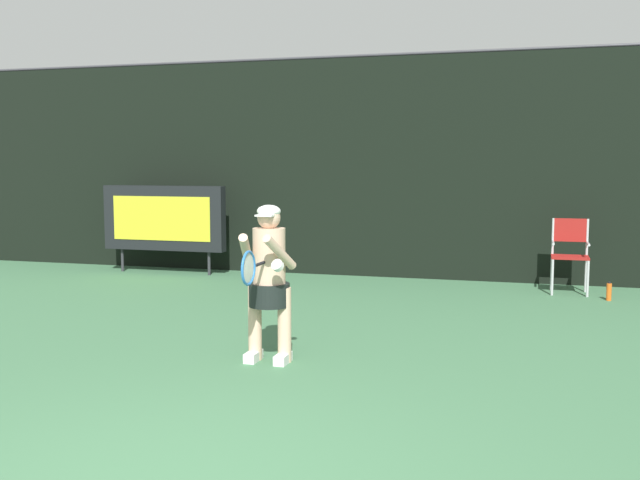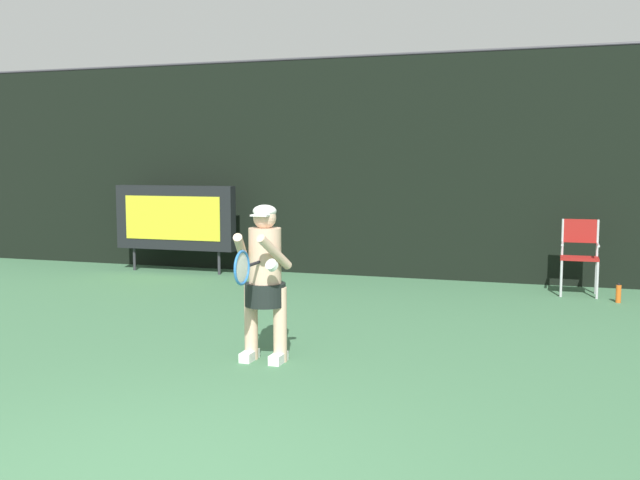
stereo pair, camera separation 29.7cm
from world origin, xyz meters
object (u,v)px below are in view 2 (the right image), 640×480
(umpire_chair, at_px, (580,252))
(water_bottle, at_px, (618,294))
(tennis_player, at_px, (265,276))
(scoreboard, at_px, (175,218))
(tennis_racket, at_px, (243,267))

(umpire_chair, xyz_separation_m, water_bottle, (0.51, -0.48, -0.50))
(water_bottle, bearing_deg, tennis_player, -129.05)
(scoreboard, bearing_deg, tennis_racket, -55.46)
(umpire_chair, bearing_deg, scoreboard, 178.99)
(tennis_player, bearing_deg, tennis_racket, -89.73)
(scoreboard, relative_size, tennis_racket, 3.65)
(scoreboard, relative_size, tennis_player, 1.47)
(umpire_chair, distance_m, water_bottle, 0.85)
(tennis_player, height_order, tennis_racket, tennis_player)
(umpire_chair, relative_size, tennis_player, 0.72)
(umpire_chair, bearing_deg, tennis_player, -121.86)
(tennis_player, xyz_separation_m, tennis_racket, (0.00, -0.50, 0.15))
(water_bottle, distance_m, tennis_player, 5.49)
(water_bottle, height_order, tennis_racket, tennis_racket)
(scoreboard, relative_size, umpire_chair, 2.04)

